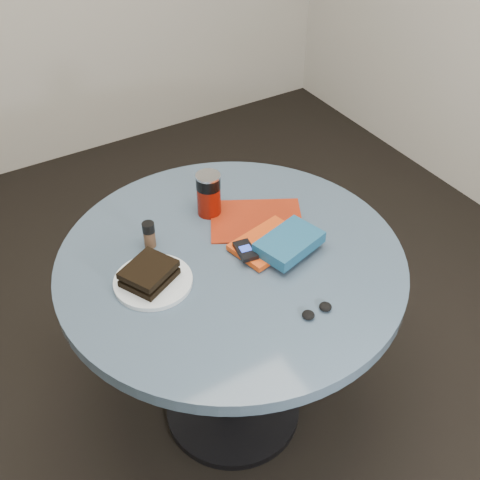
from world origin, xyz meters
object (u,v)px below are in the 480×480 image
plate (153,281)px  mp3_player (245,250)px  pepper_grinder (149,234)px  novel (289,243)px  soda_can (209,194)px  magazine (256,220)px  headphones (317,311)px  red_book (268,243)px  table (232,297)px  sandwich (149,273)px

plate → mp3_player: mp3_player is taller
pepper_grinder → novel: bearing=-36.1°
soda_can → novel: (0.10, -0.29, -0.03)m
plate → pepper_grinder: size_ratio=2.61×
soda_can → pepper_grinder: (-0.22, -0.05, -0.03)m
magazine → headphones: 0.41m
plate → pepper_grinder: (0.06, 0.15, 0.04)m
plate → magazine: size_ratio=0.77×
plate → red_book: 0.35m
table → red_book: red_book is taller
soda_can → headphones: (0.03, -0.52, -0.06)m
mp3_player → headphones: (0.05, -0.28, -0.02)m
plate → magazine: plate is taller
table → sandwich: size_ratio=5.94×
sandwich → soda_can: bearing=33.7°
soda_can → pepper_grinder: 0.23m
plate → magazine: bearing=12.6°
plate → magazine: (0.39, 0.09, -0.00)m
soda_can → novel: bearing=-70.4°
soda_can → mp3_player: bearing=-93.5°
table → magazine: (0.15, 0.10, 0.17)m
soda_can → red_book: (0.07, -0.23, -0.06)m
sandwich → red_book: sandwich is taller
soda_can → headphones: 0.52m
soda_can → pepper_grinder: size_ratio=1.72×
plate → novel: novel is taller
red_book → headphones: size_ratio=2.30×
magazine → headphones: size_ratio=3.15×
pepper_grinder → mp3_player: size_ratio=0.92×
plate → pepper_grinder: bearing=68.2°
table → headphones: 0.36m
magazine → headphones: headphones is taller
soda_can → mp3_player: soda_can is taller
sandwich → table: bearing=-4.7°
table → mp3_player: (0.03, -0.03, 0.19)m
headphones → magazine: bearing=79.9°
plate → mp3_player: bearing=-8.8°
plate → headphones: 0.45m
table → soda_can: bearing=77.5°
red_book → novel: bearing=-71.5°
magazine → mp3_player: bearing=-104.1°
red_book → sandwich: bearing=162.1°
table → plate: size_ratio=4.66×
table → plate: 0.29m
pepper_grinder → red_book: bearing=-31.7°
sandwich → mp3_player: bearing=-9.4°
red_book → mp3_player: bearing=175.1°
headphones → plate: bearing=134.6°
pepper_grinder → red_book: (0.29, -0.18, -0.03)m
soda_can → magazine: 0.17m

